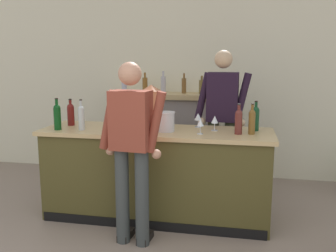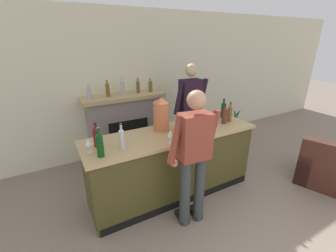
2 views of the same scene
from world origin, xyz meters
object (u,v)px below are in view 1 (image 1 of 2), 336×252
at_px(wine_bottle_riesling_slim, 71,113).
at_px(wine_bottle_port_short, 256,117).
at_px(wine_bottle_cabernet_heavy, 81,117).
at_px(wine_glass_front_left, 215,120).
at_px(ice_bucket_steel, 166,122).
at_px(person_bartender, 222,120).
at_px(copper_dispenser, 151,106).
at_px(fireplace_stone, 164,134).
at_px(wine_bottle_burgundy_dark, 252,121).
at_px(person_customer, 131,147).
at_px(wine_glass_by_dispenser, 57,116).
at_px(wine_glass_mid_counter, 198,117).
at_px(wine_bottle_chardonnay_pale, 239,121).
at_px(wine_glass_near_bucket, 131,122).
at_px(wine_bottle_rose_blush, 57,116).
at_px(wine_glass_front_right, 200,123).

bearing_deg(wine_bottle_riesling_slim, wine_bottle_port_short, 2.27).
bearing_deg(wine_bottle_cabernet_heavy, wine_glass_front_left, 9.63).
relative_size(ice_bucket_steel, wine_bottle_cabernet_heavy, 0.63).
bearing_deg(person_bartender, copper_dispenser, -152.79).
xyz_separation_m(fireplace_stone, wine_bottle_burgundy_dark, (1.23, -1.50, 0.49)).
xyz_separation_m(person_bartender, wine_bottle_port_short, (0.37, -0.41, 0.11)).
height_order(person_customer, person_bartender, person_bartender).
relative_size(person_bartender, wine_glass_by_dispenser, 11.15).
relative_size(wine_glass_mid_counter, wine_glass_front_left, 0.99).
relative_size(wine_glass_front_left, wine_glass_by_dispenser, 0.97).
xyz_separation_m(copper_dispenser, wine_glass_mid_counter, (0.52, 0.07, -0.12)).
height_order(wine_bottle_port_short, wine_glass_by_dispenser, wine_bottle_port_short).
xyz_separation_m(copper_dispenser, wine_bottle_riesling_slim, (-0.92, -0.10, -0.10)).
relative_size(person_bartender, wine_bottle_chardonnay_pale, 5.98).
height_order(copper_dispenser, wine_bottle_burgundy_dark, copper_dispenser).
relative_size(wine_bottle_chardonnay_pale, wine_glass_mid_counter, 1.95).
bearing_deg(copper_dispenser, wine_glass_near_bucket, -102.70).
xyz_separation_m(wine_bottle_port_short, wine_glass_near_bucket, (-1.24, -0.43, -0.02)).
height_order(fireplace_stone, wine_bottle_cabernet_heavy, fireplace_stone).
height_order(person_bartender, ice_bucket_steel, person_bartender).
height_order(wine_glass_mid_counter, wine_glass_front_left, wine_glass_front_left).
relative_size(wine_bottle_burgundy_dark, wine_glass_front_left, 1.96).
bearing_deg(fireplace_stone, wine_bottle_rose_blush, -116.35).
height_order(copper_dispenser, wine_bottle_rose_blush, copper_dispenser).
distance_m(wine_bottle_riesling_slim, wine_bottle_chardonnay_pale, 1.89).
relative_size(wine_glass_mid_counter, wine_glass_front_right, 1.03).
height_order(wine_bottle_cabernet_heavy, wine_glass_front_right, wine_bottle_cabernet_heavy).
relative_size(person_bartender, wine_bottle_burgundy_dark, 5.87).
xyz_separation_m(wine_bottle_rose_blush, wine_glass_near_bucket, (0.85, -0.07, -0.03)).
height_order(wine_bottle_rose_blush, wine_glass_front_right, wine_bottle_rose_blush).
distance_m(fireplace_stone, wine_glass_near_bucket, 1.79).
relative_size(wine_bottle_rose_blush, wine_glass_near_bucket, 2.00).
bearing_deg(wine_bottle_port_short, wine_glass_by_dispenser, -175.16).
distance_m(person_bartender, ice_bucket_steel, 0.84).
relative_size(wine_bottle_rose_blush, wine_glass_front_right, 2.22).
height_order(wine_glass_mid_counter, wine_glass_near_bucket, wine_glass_near_bucket).
bearing_deg(wine_glass_front_left, wine_glass_near_bucket, -157.12).
xyz_separation_m(person_bartender, ice_bucket_steel, (-0.55, -0.63, 0.07)).
distance_m(fireplace_stone, wine_glass_front_right, 1.81).
distance_m(wine_bottle_chardonnay_pale, wine_glass_near_bucket, 1.08).
relative_size(person_bartender, wine_bottle_rose_blush, 5.41).
distance_m(wine_glass_front_right, wine_glass_by_dispenser, 1.63).
distance_m(person_bartender, wine_glass_near_bucket, 1.21).
distance_m(ice_bucket_steel, wine_bottle_burgundy_dark, 0.88).
height_order(wine_bottle_port_short, wine_glass_near_bucket, wine_bottle_port_short).
xyz_separation_m(wine_bottle_cabernet_heavy, wine_glass_front_right, (1.27, 0.02, -0.03)).
distance_m(fireplace_stone, wine_bottle_rose_blush, 1.91).
relative_size(fireplace_stone, person_customer, 0.91).
distance_m(ice_bucket_steel, wine_bottle_port_short, 0.95).
bearing_deg(wine_glass_by_dispenser, wine_glass_near_bucket, -14.45).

